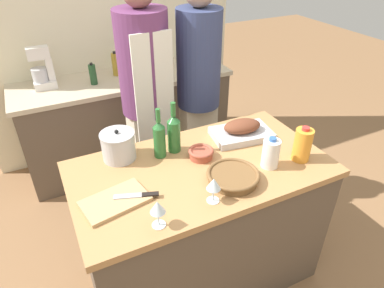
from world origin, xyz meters
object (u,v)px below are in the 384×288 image
condiment_bottle_tall (139,67)px  wine_bottle_dark (159,138)px  roasting_pan (242,131)px  milk_jug (271,153)px  wicker_basket (233,176)px  wine_glass_left (214,185)px  cutting_board (115,201)px  person_cook_aproned (146,94)px  condiment_bottle_short (93,74)px  juice_jug (303,145)px  person_cook_guest (198,88)px  wine_bottle_green (174,132)px  knife_chef (138,195)px  stand_mixer (42,71)px  wine_glass_right (158,208)px  condiment_bottle_extra (116,64)px  mixing_bowl (201,153)px  stock_pot (118,146)px

condiment_bottle_tall → wine_bottle_dark: bearing=-103.5°
roasting_pan → milk_jug: 0.33m
wicker_basket → wine_glass_left: wine_glass_left is taller
cutting_board → person_cook_aproned: bearing=61.8°
condiment_bottle_tall → condiment_bottle_short: bearing=-170.7°
juice_jug → condiment_bottle_short: juice_jug is taller
wine_glass_left → person_cook_guest: size_ratio=0.08×
milk_jug → condiment_bottle_tall: 1.73m
wine_bottle_green → condiment_bottle_short: (-0.20, 1.28, -0.06)m
juice_jug → wine_bottle_green: 0.73m
wine_bottle_dark → knife_chef: (-0.23, -0.30, -0.10)m
stand_mixer → person_cook_aproned: size_ratio=0.19×
milk_jug → condiment_bottle_short: bearing=110.3°
cutting_board → wine_bottle_dark: (0.35, 0.28, 0.11)m
wine_bottle_green → condiment_bottle_short: size_ratio=1.67×
stand_mixer → wine_glass_right: bearing=-81.8°
wine_glass_left → person_cook_guest: (0.47, 1.08, -0.01)m
wine_bottle_dark → condiment_bottle_extra: (0.13, 1.41, -0.04)m
cutting_board → person_cook_guest: 1.26m
mixing_bowl → condiment_bottle_extra: size_ratio=0.68×
mixing_bowl → wine_bottle_dark: size_ratio=0.48×
condiment_bottle_extra → condiment_bottle_short: bearing=-152.9°
condiment_bottle_extra → person_cook_aproned: bearing=-88.6°
wicker_basket → stock_pot: stock_pot is taller
person_cook_aproned → person_cook_guest: 0.41m
roasting_pan → wine_glass_right: wine_glass_right is taller
wine_glass_left → person_cook_guest: person_cook_guest is taller
milk_jug → condiment_bottle_tall: (-0.18, 1.72, -0.05)m
wine_bottle_dark → wine_glass_right: (-0.21, -0.51, -0.02)m
cutting_board → condiment_bottle_short: 1.59m
milk_jug → knife_chef: bearing=175.2°
knife_chef → condiment_bottle_extra: 1.75m
roasting_pan → wine_bottle_dark: wine_bottle_dark is taller
wicker_basket → person_cook_aproned: (-0.11, 1.03, 0.07)m
milk_jug → wine_glass_right: bearing=-168.4°
roasting_pan → mixing_bowl: (-0.33, -0.09, -0.02)m
wine_bottle_dark → person_cook_guest: size_ratio=0.17×
stock_pot → person_cook_guest: 0.93m
wine_glass_right → stand_mixer: 1.93m
juice_jug → milk_jug: 0.20m
condiment_bottle_short → person_cook_guest: bearing=-46.4°
wine_bottle_green → person_cook_guest: size_ratio=0.18×
wine_glass_left → juice_jug: bearing=8.2°
person_cook_guest → knife_chef: bearing=-128.0°
cutting_board → person_cook_aproned: 1.05m
knife_chef → juice_jug: bearing=-5.2°
milk_jug → stand_mixer: bearing=119.5°
stock_pot → condiment_bottle_extra: 1.37m
juice_jug → condiment_bottle_short: bearing=115.8°
wicker_basket → condiment_bottle_short: 1.72m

